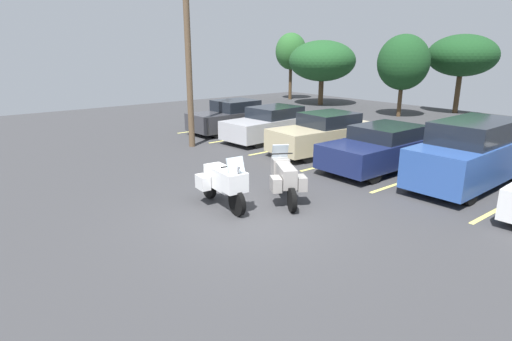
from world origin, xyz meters
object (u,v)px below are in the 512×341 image
object	(u,v)px
car_charcoal	(233,117)
car_silver	(271,124)
car_champagne	(326,134)
motorcycle_touring	(224,182)
car_navy	(383,148)
motorcycle_second	(285,177)
car_blue	(471,154)
utility_pole	(187,33)

from	to	relation	value
car_charcoal	car_silver	world-z (taller)	car_charcoal
car_charcoal	car_champagne	bearing A→B (deg)	2.65
motorcycle_touring	car_navy	distance (m)	6.28
car_charcoal	car_silver	bearing A→B (deg)	4.64
motorcycle_second	car_blue	xyz separation A→B (m)	(2.44, 5.14, 0.31)
car_silver	car_navy	xyz separation A→B (m)	(5.88, -0.11, 0.01)
car_champagne	car_navy	distance (m)	2.74
car_blue	motorcycle_touring	bearing A→B (deg)	-114.27
motorcycle_second	car_navy	bearing A→B (deg)	92.91
motorcycle_second	car_champagne	distance (m)	5.72
car_champagne	utility_pole	size ratio (longest dim) A/B	0.54
motorcycle_touring	car_silver	world-z (taller)	car_silver
motorcycle_second	car_champagne	bearing A→B (deg)	121.36
motorcycle_second	car_charcoal	xyz separation A→B (m)	(-8.72, 4.62, 0.07)
utility_pole	car_champagne	bearing A→B (deg)	39.59
motorcycle_touring	car_navy	size ratio (longest dim) A/B	0.46
motorcycle_touring	car_charcoal	xyz separation A→B (m)	(-8.14, 6.17, 0.04)
motorcycle_touring	car_navy	bearing A→B (deg)	86.95
car_champagne	car_navy	size ratio (longest dim) A/B	0.99
car_silver	utility_pole	bearing A→B (deg)	-107.31
motorcycle_second	car_silver	bearing A→B (deg)	141.72
motorcycle_second	car_navy	world-z (taller)	car_navy
motorcycle_second	car_silver	size ratio (longest dim) A/B	0.41
car_champagne	utility_pole	bearing A→B (deg)	-140.41
motorcycle_touring	car_blue	xyz separation A→B (m)	(3.02, 6.69, 0.27)
car_blue	car_navy	bearing A→B (deg)	-170.98
car_blue	car_champagne	bearing A→B (deg)	-177.28
car_silver	car_champagne	xyz separation A→B (m)	(3.14, 0.05, 0.03)
motorcycle_touring	motorcycle_second	xyz separation A→B (m)	(0.57, 1.55, -0.03)
car_blue	utility_pole	bearing A→B (deg)	-158.78
motorcycle_second	car_champagne	xyz separation A→B (m)	(-2.98, 4.88, 0.09)
car_blue	utility_pole	distance (m)	10.92
car_navy	car_blue	xyz separation A→B (m)	(2.68, 0.43, 0.24)
car_navy	car_blue	world-z (taller)	car_blue
motorcycle_touring	car_navy	world-z (taller)	car_navy
motorcycle_touring	utility_pole	xyz separation A→B (m)	(-6.61, 2.95, 3.80)
utility_pole	car_navy	bearing A→B (deg)	25.50
car_champagne	car_blue	bearing A→B (deg)	2.72
car_champagne	motorcycle_second	bearing A→B (deg)	-58.64
motorcycle_second	car_blue	world-z (taller)	car_blue
car_charcoal	utility_pole	distance (m)	5.18
car_charcoal	car_navy	world-z (taller)	car_charcoal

